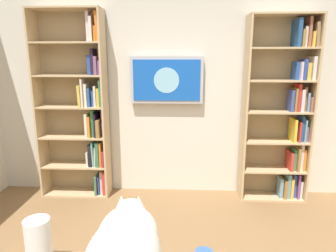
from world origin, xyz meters
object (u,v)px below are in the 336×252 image
Objects in this scene: bookshelf_right at (81,110)px; paper_towel_roll at (39,244)px; wall_mounted_tv at (167,80)px; bookshelf_left at (285,113)px.

bookshelf_right is 9.36× the size of paper_towel_roll.
wall_mounted_tv is 2.50m from paper_towel_roll.
bookshelf_left reaches higher than wall_mounted_tv.
bookshelf_left is at bearing 176.41° from wall_mounted_tv.
bookshelf_right is (2.39, -0.00, 0.01)m from bookshelf_left.
paper_towel_roll is at bearing 104.12° from bookshelf_right.
bookshelf_right is at bearing -75.88° from paper_towel_roll.
wall_mounted_tv is 3.63× the size of paper_towel_roll.
wall_mounted_tv is (1.37, -0.09, 0.36)m from bookshelf_left.
wall_mounted_tv is (-1.02, -0.08, 0.35)m from bookshelf_right.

